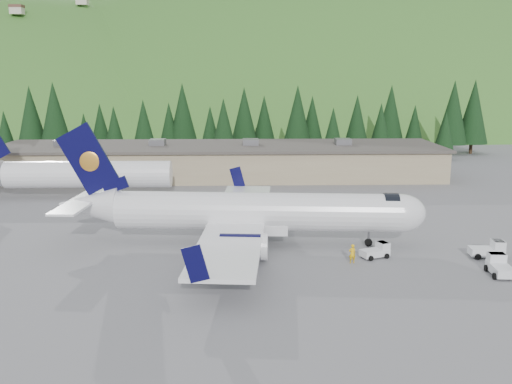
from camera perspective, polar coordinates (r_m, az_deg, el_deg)
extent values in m
plane|color=slate|center=(56.19, 0.17, -5.25)|extent=(600.00, 600.00, 0.00)
cylinder|color=white|center=(55.31, 0.17, -1.94)|extent=(27.65, 5.92, 3.68)
ellipsoid|color=white|center=(56.31, 14.26, -2.07)|extent=(5.08, 4.06, 3.68)
cylinder|color=black|center=(56.03, 13.30, -1.62)|extent=(1.62, 3.14, 3.04)
cone|color=white|center=(58.47, -16.37, -1.28)|extent=(6.16, 4.15, 3.68)
cube|color=white|center=(55.75, -0.84, -3.48)|extent=(8.07, 3.77, 0.98)
cube|color=white|center=(55.68, -1.85, -2.90)|extent=(8.10, 33.65, 0.34)
cube|color=#080734|center=(71.74, -1.88, 1.47)|extent=(1.99, 0.31, 2.82)
cube|color=#080734|center=(39.64, -6.09, -7.16)|extent=(1.99, 0.31, 2.82)
cylinder|color=#080734|center=(61.30, -0.47, -2.32)|extent=(4.29, 2.58, 2.25)
cylinder|color=white|center=(61.22, 1.27, -2.34)|extent=(0.78, 2.43, 2.39)
cube|color=white|center=(61.18, -0.47, -1.83)|extent=(2.17, 0.42, 0.88)
cylinder|color=#080734|center=(50.38, -1.29, -5.46)|extent=(4.29, 2.58, 2.25)
cylinder|color=white|center=(50.28, 0.84, -5.50)|extent=(0.78, 2.43, 2.39)
cube|color=white|center=(50.22, -1.29, -4.88)|extent=(2.17, 0.42, 0.88)
cube|color=#080734|center=(57.58, -16.44, 3.17)|extent=(6.06, 0.79, 7.19)
ellipsoid|color=gold|center=(57.73, -16.18, 3.01)|extent=(1.95, 0.33, 1.94)
ellipsoid|color=gold|center=(57.36, -16.31, 2.94)|extent=(1.95, 0.33, 1.94)
cube|color=#080734|center=(57.20, -13.89, 0.66)|extent=(2.72, 0.47, 1.94)
cube|color=white|center=(58.53, -16.85, -0.80)|extent=(3.54, 12.42, 0.22)
cylinder|color=slate|center=(56.44, 11.20, -4.47)|extent=(0.21, 0.21, 1.76)
cylinder|color=black|center=(56.58, 11.18, -4.96)|extent=(0.76, 0.33, 0.74)
cylinder|color=slate|center=(58.67, -2.57, -3.53)|extent=(0.25, 0.25, 1.96)
cylinder|color=black|center=(58.75, -2.19, -3.95)|extent=(1.10, 0.43, 1.08)
cylinder|color=black|center=(58.82, -2.95, -3.93)|extent=(1.10, 0.43, 1.08)
cylinder|color=slate|center=(53.61, -3.13, -5.01)|extent=(0.25, 0.25, 1.96)
cylinder|color=black|center=(53.70, -2.71, -5.47)|extent=(1.10, 0.43, 1.08)
cylinder|color=black|center=(53.78, -3.54, -5.45)|extent=(1.10, 0.43, 1.08)
cylinder|color=white|center=(79.51, -16.39, 1.70)|extent=(22.00, 3.60, 3.60)
cube|color=silver|center=(53.23, 11.78, -5.95)|extent=(2.85, 2.13, 0.60)
cube|color=silver|center=(53.55, 12.56, -5.30)|extent=(1.23, 1.42, 0.77)
cube|color=black|center=(53.45, 12.57, -4.95)|extent=(1.12, 1.31, 0.09)
cylinder|color=black|center=(54.30, 12.10, -5.86)|extent=(0.51, 0.35, 0.48)
cylinder|color=black|center=(53.25, 12.95, -6.26)|extent=(0.51, 0.35, 0.48)
cylinder|color=black|center=(53.37, 10.59, -6.11)|extent=(0.51, 0.35, 0.48)
cylinder|color=black|center=(52.30, 11.42, -6.52)|extent=(0.51, 0.35, 0.48)
cube|color=silver|center=(56.28, 22.04, -5.53)|extent=(3.08, 1.70, 0.69)
cube|color=silver|center=(56.45, 23.04, -4.92)|extent=(1.09, 1.46, 0.89)
cube|color=black|center=(56.35, 23.07, -4.54)|extent=(0.98, 1.35, 0.10)
cylinder|color=black|center=(57.40, 22.70, -5.53)|extent=(0.57, 0.26, 0.56)
cylinder|color=black|center=(55.99, 23.25, -6.00)|extent=(0.57, 0.26, 0.56)
cylinder|color=black|center=(56.75, 20.81, -5.57)|extent=(0.57, 0.26, 0.56)
cylinder|color=black|center=(55.32, 21.31, -6.05)|extent=(0.57, 0.26, 0.56)
cube|color=silver|center=(51.77, 23.25, -7.10)|extent=(1.72, 3.10, 0.70)
cube|color=silver|center=(52.48, 22.92, -6.13)|extent=(1.47, 1.10, 0.90)
cube|color=black|center=(52.37, 22.96, -5.72)|extent=(1.36, 1.00, 0.10)
cylinder|color=black|center=(52.47, 22.02, -7.06)|extent=(0.26, 0.57, 0.56)
cylinder|color=black|center=(53.02, 23.67, -7.00)|extent=(0.26, 0.57, 0.56)
cylinder|color=black|center=(50.70, 22.76, -7.77)|extent=(0.26, 0.57, 0.56)
cube|color=gray|center=(92.84, -3.63, 3.04)|extent=(70.00, 16.00, 4.80)
cube|color=#47423D|center=(92.49, -3.65, 4.60)|extent=(71.00, 17.00, 0.40)
cube|color=slate|center=(96.61, -18.70, 4.70)|extent=(2.50, 2.50, 1.00)
cube|color=slate|center=(93.31, -9.83, 4.92)|extent=(2.50, 2.50, 1.00)
cube|color=slate|center=(92.36, -0.54, 5.02)|extent=(2.50, 2.50, 1.00)
cube|color=slate|center=(93.83, 8.69, 4.99)|extent=(2.50, 2.50, 1.00)
imported|color=#F3B70D|center=(51.28, 9.60, -6.09)|extent=(0.67, 0.48, 1.72)
cone|color=black|center=(121.93, -23.81, 5.57)|extent=(3.96, 3.96, 8.09)
cone|color=black|center=(119.46, -21.59, 6.95)|extent=(5.95, 5.95, 12.17)
cone|color=black|center=(117.13, -19.50, 7.23)|extent=(6.27, 6.27, 12.83)
cone|color=black|center=(121.85, -16.79, 5.84)|extent=(3.60, 3.60, 7.37)
cone|color=black|center=(120.34, -15.29, 6.39)|extent=(4.43, 4.43, 9.07)
cone|color=black|center=(115.20, -13.98, 6.16)|extent=(4.32, 4.32, 8.83)
cone|color=black|center=(114.59, -11.17, 6.60)|extent=(4.82, 4.82, 9.87)
cone|color=black|center=(122.36, -8.67, 6.75)|extent=(4.42, 4.42, 9.05)
cone|color=black|center=(122.22, -7.34, 7.85)|extent=(6.08, 6.08, 12.45)
cone|color=black|center=(115.69, -4.59, 6.44)|extent=(4.24, 4.24, 8.68)
cone|color=black|center=(112.43, -3.26, 6.79)|extent=(4.94, 4.94, 10.10)
cone|color=black|center=(117.81, -1.19, 7.58)|extent=(5.76, 5.76, 11.79)
cone|color=black|center=(119.99, 0.82, 7.18)|extent=(5.03, 5.03, 10.30)
cone|color=black|center=(115.23, 4.17, 7.60)|extent=(5.97, 5.97, 12.21)
cone|color=black|center=(117.59, 5.63, 7.05)|extent=(5.06, 5.06, 10.35)
cone|color=black|center=(111.68, 7.70, 6.18)|extent=(4.24, 4.24, 8.66)
cone|color=black|center=(115.60, 10.05, 6.93)|extent=(5.18, 5.18, 10.60)
cone|color=black|center=(117.17, 12.35, 6.45)|extent=(4.50, 4.50, 9.21)
cone|color=black|center=(125.47, 13.32, 7.63)|extent=(5.93, 5.93, 12.13)
cone|color=black|center=(125.10, 15.56, 6.43)|extent=(4.22, 4.22, 8.64)
cone|color=black|center=(116.50, 18.40, 5.68)|extent=(3.89, 3.89, 7.97)
cone|color=black|center=(124.62, 19.12, 7.54)|extent=(6.35, 6.35, 12.99)
cone|color=black|center=(127.07, 20.92, 7.53)|extent=(6.42, 6.42, 13.13)
ellipsoid|color=#29581C|center=(257.32, -21.88, -9.95)|extent=(336.00, 240.00, 240.00)
ellipsoid|color=#29581C|center=(276.38, 7.32, -9.87)|extent=(420.00, 300.00, 300.00)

